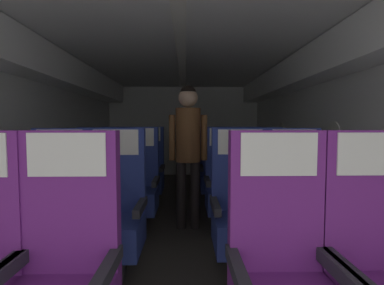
{
  "coord_description": "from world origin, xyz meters",
  "views": [
    {
      "loc": [
        0.06,
        0.34,
        1.18
      ],
      "look_at": [
        0.14,
        4.29,
        0.93
      ],
      "focal_mm": 26.34,
      "sensor_mm": 36.0,
      "label": 1
    }
  ],
  "objects_px": {
    "seat_c_left_window": "(95,188)",
    "seat_c_left_aisle": "(137,187)",
    "seat_a_left_aisle": "(62,283)",
    "seat_d_left_window": "(117,173)",
    "seat_b_right_window": "(241,213)",
    "flight_attendant": "(188,141)",
    "seat_b_left_aisle": "(114,215)",
    "seat_b_right_aisle": "(297,213)",
    "seat_b_left_window": "(57,215)",
    "seat_c_right_aisle": "(265,187)",
    "seat_d_right_aisle": "(247,173)",
    "seat_c_right_window": "(226,187)",
    "seat_a_right_aisle": "(383,279)",
    "seat_d_right_window": "(216,173)",
    "seat_d_left_aisle": "(148,173)",
    "seat_a_right_window": "(283,281)"
  },
  "relations": [
    {
      "from": "seat_c_right_aisle",
      "to": "seat_c_left_aisle",
      "type": "bearing_deg",
      "value": -179.34
    },
    {
      "from": "seat_b_left_window",
      "to": "seat_c_left_window",
      "type": "distance_m",
      "value": 0.95
    },
    {
      "from": "flight_attendant",
      "to": "seat_d_left_window",
      "type": "bearing_deg",
      "value": 155.17
    },
    {
      "from": "seat_a_right_window",
      "to": "seat_b_left_aisle",
      "type": "bearing_deg",
      "value": 136.4
    },
    {
      "from": "seat_d_left_window",
      "to": "seat_d_right_window",
      "type": "relative_size",
      "value": 1.0
    },
    {
      "from": "seat_b_right_window",
      "to": "seat_b_right_aisle",
      "type": "bearing_deg",
      "value": -0.02
    },
    {
      "from": "seat_c_right_window",
      "to": "seat_b_left_window",
      "type": "bearing_deg",
      "value": -146.23
    },
    {
      "from": "seat_a_right_aisle",
      "to": "seat_b_right_aisle",
      "type": "xyz_separation_m",
      "value": [
        -0.01,
        0.95,
        0.0
      ]
    },
    {
      "from": "seat_b_right_aisle",
      "to": "seat_c_left_aisle",
      "type": "bearing_deg",
      "value": 146.62
    },
    {
      "from": "seat_c_left_window",
      "to": "seat_a_left_aisle",
      "type": "bearing_deg",
      "value": -76.36
    },
    {
      "from": "seat_a_right_window",
      "to": "seat_d_left_aisle",
      "type": "xyz_separation_m",
      "value": [
        -0.98,
        2.84,
        0.0
      ]
    },
    {
      "from": "seat_b_right_aisle",
      "to": "seat_c_left_aisle",
      "type": "xyz_separation_m",
      "value": [
        -1.41,
        0.93,
        0.0
      ]
    },
    {
      "from": "seat_b_left_aisle",
      "to": "seat_c_right_window",
      "type": "xyz_separation_m",
      "value": [
        1.0,
        0.96,
        0.0
      ]
    },
    {
      "from": "seat_a_left_aisle",
      "to": "flight_attendant",
      "type": "xyz_separation_m",
      "value": [
        0.57,
        1.96,
        0.51
      ]
    },
    {
      "from": "seat_c_right_aisle",
      "to": "seat_d_left_window",
      "type": "height_order",
      "value": "same"
    },
    {
      "from": "seat_b_left_window",
      "to": "seat_c_right_aisle",
      "type": "bearing_deg",
      "value": 27.42
    },
    {
      "from": "seat_b_right_window",
      "to": "seat_d_left_window",
      "type": "height_order",
      "value": "same"
    },
    {
      "from": "seat_a_right_window",
      "to": "seat_d_left_aisle",
      "type": "relative_size",
      "value": 1.0
    },
    {
      "from": "seat_a_right_window",
      "to": "seat_d_right_window",
      "type": "distance_m",
      "value": 2.84
    },
    {
      "from": "seat_d_right_aisle",
      "to": "seat_d_right_window",
      "type": "bearing_deg",
      "value": 178.9
    },
    {
      "from": "seat_b_right_aisle",
      "to": "seat_d_right_aisle",
      "type": "relative_size",
      "value": 1.0
    },
    {
      "from": "seat_b_right_window",
      "to": "seat_d_left_aisle",
      "type": "height_order",
      "value": "same"
    },
    {
      "from": "seat_c_right_aisle",
      "to": "seat_d_left_aisle",
      "type": "height_order",
      "value": "same"
    },
    {
      "from": "seat_c_right_aisle",
      "to": "seat_c_right_window",
      "type": "xyz_separation_m",
      "value": [
        -0.44,
        -0.01,
        0.0
      ]
    },
    {
      "from": "seat_a_left_aisle",
      "to": "seat_a_right_aisle",
      "type": "relative_size",
      "value": 1.0
    },
    {
      "from": "seat_d_left_aisle",
      "to": "seat_a_right_window",
      "type": "bearing_deg",
      "value": -70.91
    },
    {
      "from": "seat_c_left_aisle",
      "to": "seat_d_left_window",
      "type": "xyz_separation_m",
      "value": [
        -0.46,
        0.95,
        0.0
      ]
    },
    {
      "from": "seat_a_right_window",
      "to": "seat_c_left_window",
      "type": "bearing_deg",
      "value": 127.18
    },
    {
      "from": "seat_c_right_window",
      "to": "seat_a_right_window",
      "type": "bearing_deg",
      "value": -90.45
    },
    {
      "from": "seat_c_left_window",
      "to": "seat_d_left_window",
      "type": "distance_m",
      "value": 0.96
    },
    {
      "from": "seat_d_left_aisle",
      "to": "seat_d_right_aisle",
      "type": "xyz_separation_m",
      "value": [
        1.43,
        -0.0,
        0.0
      ]
    },
    {
      "from": "seat_b_left_window",
      "to": "flight_attendant",
      "type": "xyz_separation_m",
      "value": [
        1.01,
        1.03,
        0.51
      ]
    },
    {
      "from": "seat_b_left_aisle",
      "to": "seat_c_left_aisle",
      "type": "distance_m",
      "value": 0.95
    },
    {
      "from": "seat_b_right_aisle",
      "to": "seat_d_left_window",
      "type": "relative_size",
      "value": 1.0
    },
    {
      "from": "seat_b_right_aisle",
      "to": "seat_c_right_aisle",
      "type": "xyz_separation_m",
      "value": [
        0.01,
        0.95,
        0.0
      ]
    },
    {
      "from": "seat_d_right_window",
      "to": "flight_attendant",
      "type": "distance_m",
      "value": 1.09
    },
    {
      "from": "seat_b_left_window",
      "to": "seat_b_right_window",
      "type": "bearing_deg",
      "value": 0.98
    },
    {
      "from": "seat_c_left_window",
      "to": "seat_d_left_aisle",
      "type": "relative_size",
      "value": 1.0
    },
    {
      "from": "seat_c_right_window",
      "to": "seat_d_right_aisle",
      "type": "bearing_deg",
      "value": 65.11
    },
    {
      "from": "seat_a_right_aisle",
      "to": "seat_c_right_aisle",
      "type": "height_order",
      "value": "same"
    },
    {
      "from": "seat_b_left_aisle",
      "to": "seat_b_right_aisle",
      "type": "distance_m",
      "value": 1.42
    },
    {
      "from": "seat_d_right_aisle",
      "to": "seat_d_right_window",
      "type": "relative_size",
      "value": 1.0
    },
    {
      "from": "seat_d_right_aisle",
      "to": "flight_attendant",
      "type": "bearing_deg",
      "value": -134.65
    },
    {
      "from": "seat_c_left_window",
      "to": "seat_c_left_aisle",
      "type": "relative_size",
      "value": 1.0
    },
    {
      "from": "seat_c_right_window",
      "to": "seat_b_right_aisle",
      "type": "bearing_deg",
      "value": -65.47
    },
    {
      "from": "seat_a_left_aisle",
      "to": "seat_d_left_window",
      "type": "height_order",
      "value": "same"
    },
    {
      "from": "seat_c_right_window",
      "to": "seat_a_left_aisle",
      "type": "bearing_deg",
      "value": -117.6
    },
    {
      "from": "seat_a_right_aisle",
      "to": "seat_c_left_aisle",
      "type": "relative_size",
      "value": 1.0
    },
    {
      "from": "seat_a_right_aisle",
      "to": "seat_c_left_window",
      "type": "xyz_separation_m",
      "value": [
        -1.88,
        1.88,
        0.0
      ]
    },
    {
      "from": "seat_a_left_aisle",
      "to": "seat_c_left_window",
      "type": "bearing_deg",
      "value": 103.64
    }
  ]
}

